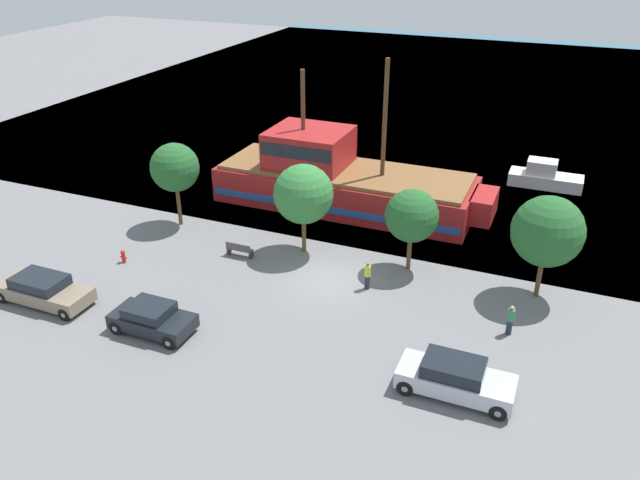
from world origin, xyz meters
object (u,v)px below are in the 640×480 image
moored_boat_dockside (545,177)px  pedestrian_walking_near (367,276)px  parked_car_curb_mid (152,318)px  parked_car_curb_rear (455,378)px  parked_car_curb_front (43,290)px  bench_promenade_east (239,249)px  pirate_ship (340,180)px  pedestrian_walking_far (510,320)px  fire_hydrant (123,256)px

moored_boat_dockside → pedestrian_walking_near: 19.70m
parked_car_curb_mid → parked_car_curb_rear: parked_car_curb_rear is taller
parked_car_curb_front → bench_promenade_east: 10.40m
bench_promenade_east → pirate_ship: bearing=74.0°
pedestrian_walking_far → bench_promenade_east: bearing=173.2°
fire_hydrant → pedestrian_walking_far: size_ratio=0.50×
pirate_ship → pedestrian_walking_far: 16.71m
moored_boat_dockside → parked_car_curb_front: bearing=-130.1°
parked_car_curb_rear → pedestrian_walking_far: bearing=73.5°
moored_boat_dockside → fire_hydrant: moored_boat_dockside is taller
moored_boat_dockside → pedestrian_walking_far: bearing=-89.6°
parked_car_curb_front → parked_car_curb_rear: 20.39m
moored_boat_dockside → pedestrian_walking_near: moored_boat_dockside is taller
moored_boat_dockside → parked_car_curb_mid: 29.92m
fire_hydrant → pedestrian_walking_near: 13.77m
parked_car_curb_mid → bench_promenade_east: size_ratio=2.50×
pedestrian_walking_near → moored_boat_dockside: bearing=68.6°
pirate_ship → moored_boat_dockside: 15.22m
moored_boat_dockside → fire_hydrant: bearing=-134.7°
pedestrian_walking_near → parked_car_curb_mid: bearing=-137.1°
parked_car_curb_rear → fire_hydrant: bearing=169.0°
bench_promenade_east → parked_car_curb_front: bearing=-129.7°
pirate_ship → parked_car_curb_mid: pirate_ship is taller
bench_promenade_east → moored_boat_dockside: bearing=49.7°
parked_car_curb_front → moored_boat_dockside: bearing=49.9°
pirate_ship → parked_car_curb_mid: 17.34m
parked_car_curb_rear → bench_promenade_east: (-13.73, 6.87, -0.35)m
parked_car_curb_front → pedestrian_walking_near: (14.50, 7.47, 0.05)m
moored_boat_dockside → parked_car_curb_rear: moored_boat_dockside is taller
bench_promenade_east → pedestrian_walking_far: pedestrian_walking_far is taller
moored_boat_dockside → parked_car_curb_mid: bearing=-120.5°
pirate_ship → pedestrian_walking_near: size_ratio=11.80×
moored_boat_dockside → parked_car_curb_rear: 24.71m
moored_boat_dockside → parked_car_curb_mid: moored_boat_dockside is taller
bench_promenade_east → pedestrian_walking_near: 7.90m
pirate_ship → pedestrian_walking_near: 11.03m
parked_car_curb_front → fire_hydrant: size_ratio=6.49×
moored_boat_dockside → bench_promenade_east: bearing=-130.3°
parked_car_curb_mid → bench_promenade_east: (0.12, 7.97, -0.27)m
fire_hydrant → bench_promenade_east: bench_promenade_east is taller
fire_hydrant → pedestrian_walking_far: (20.87, 1.31, 0.36)m
bench_promenade_east → pedestrian_walking_near: bearing=-3.9°
moored_boat_dockside → bench_promenade_east: size_ratio=3.27×
pedestrian_walking_far → fire_hydrant: bearing=-176.4°
pirate_ship → fire_hydrant: 14.83m
parked_car_curb_mid → pedestrian_walking_far: size_ratio=2.53×
pirate_ship → parked_car_curb_front: size_ratio=3.69×
fire_hydrant → parked_car_curb_rear: bearing=-11.0°
moored_boat_dockside → pedestrian_walking_near: bearing=-111.4°
pirate_ship → parked_car_curb_rear: size_ratio=3.95×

